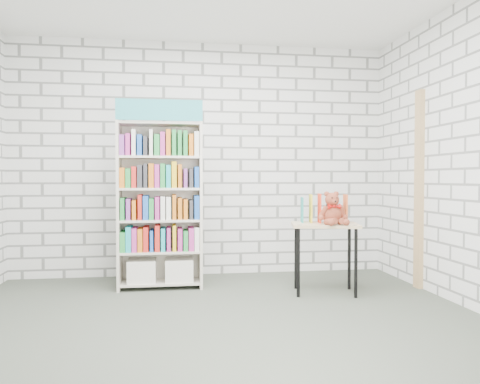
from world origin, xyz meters
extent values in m
plane|color=#40463B|center=(0.00, 0.00, 0.00)|extent=(4.50, 4.50, 0.00)
cube|color=silver|center=(0.00, 2.00, 1.40)|extent=(4.50, 0.02, 2.80)
cube|color=silver|center=(0.00, -2.00, 1.40)|extent=(4.50, 0.02, 2.80)
cube|color=silver|center=(2.25, 0.00, 1.40)|extent=(0.02, 4.00, 2.80)
cube|color=beige|center=(-0.92, 1.35, 0.88)|extent=(0.03, 0.34, 1.76)
cube|color=beige|center=(-0.07, 1.35, 0.88)|extent=(0.03, 0.34, 1.76)
cube|color=beige|center=(-0.49, 1.51, 0.88)|extent=(0.88, 0.02, 1.76)
cube|color=teal|center=(-0.49, 1.19, 1.87)|extent=(0.88, 0.02, 0.22)
cube|color=beige|center=(-0.49, 1.35, 0.06)|extent=(0.82, 0.32, 0.02)
cube|color=beige|center=(-0.49, 1.35, 0.39)|extent=(0.82, 0.32, 0.02)
cube|color=beige|center=(-0.49, 1.35, 0.72)|extent=(0.82, 0.32, 0.02)
cube|color=beige|center=(-0.49, 1.35, 1.06)|extent=(0.82, 0.32, 0.02)
cube|color=beige|center=(-0.49, 1.35, 1.39)|extent=(0.82, 0.32, 0.02)
cube|color=beige|center=(-0.49, 1.35, 1.74)|extent=(0.82, 0.32, 0.02)
cube|color=silver|center=(-0.69, 1.35, 0.19)|extent=(0.29, 0.28, 0.23)
cube|color=silver|center=(-0.30, 1.35, 0.19)|extent=(0.29, 0.28, 0.23)
cube|color=purple|center=(-0.49, 1.34, 0.52)|extent=(0.82, 0.28, 0.23)
cube|color=#333338|center=(-0.49, 1.34, 0.85)|extent=(0.82, 0.28, 0.23)
cube|color=red|center=(-0.49, 1.34, 1.19)|extent=(0.82, 0.28, 0.23)
cube|color=yellow|center=(-0.49, 1.34, 1.52)|extent=(0.82, 0.28, 0.23)
cube|color=tan|center=(1.16, 0.87, 0.70)|extent=(0.74, 0.58, 0.03)
cylinder|color=black|center=(0.86, 0.75, 0.34)|extent=(0.03, 0.03, 0.68)
cylinder|color=black|center=(0.92, 1.10, 0.34)|extent=(0.03, 0.03, 0.68)
cylinder|color=black|center=(1.40, 0.65, 0.34)|extent=(0.03, 0.03, 0.68)
cylinder|color=black|center=(1.47, 0.99, 0.34)|extent=(0.03, 0.03, 0.68)
cylinder|color=black|center=(0.87, 0.76, 0.71)|extent=(0.04, 0.04, 0.01)
cylinder|color=black|center=(1.39, 0.66, 0.71)|extent=(0.04, 0.04, 0.01)
cube|color=teal|center=(0.97, 1.02, 0.85)|extent=(0.05, 0.20, 0.27)
cube|color=yellow|center=(1.05, 1.01, 0.85)|extent=(0.05, 0.20, 0.27)
cube|color=#FF391B|center=(1.14, 0.99, 0.85)|extent=(0.05, 0.20, 0.27)
cube|color=black|center=(1.23, 0.97, 0.85)|extent=(0.05, 0.20, 0.27)
cube|color=silver|center=(1.32, 0.95, 0.85)|extent=(0.05, 0.20, 0.27)
cube|color=#D65725|center=(1.40, 0.93, 0.85)|extent=(0.05, 0.20, 0.27)
ellipsoid|color=maroon|center=(1.20, 0.78, 0.81)|extent=(0.20, 0.17, 0.20)
sphere|color=maroon|center=(1.20, 0.78, 0.96)|extent=(0.14, 0.14, 0.14)
sphere|color=maroon|center=(1.15, 0.79, 1.01)|extent=(0.05, 0.05, 0.05)
sphere|color=maroon|center=(1.25, 0.80, 1.01)|extent=(0.05, 0.05, 0.05)
sphere|color=maroon|center=(1.21, 0.72, 0.94)|extent=(0.06, 0.06, 0.06)
sphere|color=black|center=(1.18, 0.72, 0.98)|extent=(0.02, 0.02, 0.02)
sphere|color=black|center=(1.23, 0.72, 0.98)|extent=(0.02, 0.02, 0.02)
sphere|color=black|center=(1.21, 0.70, 0.94)|extent=(0.02, 0.02, 0.02)
cylinder|color=maroon|center=(1.11, 0.76, 0.84)|extent=(0.10, 0.08, 0.14)
cylinder|color=maroon|center=(1.30, 0.77, 0.84)|extent=(0.10, 0.08, 0.14)
sphere|color=maroon|center=(1.08, 0.74, 0.78)|extent=(0.06, 0.06, 0.06)
sphere|color=maroon|center=(1.33, 0.76, 0.78)|extent=(0.06, 0.06, 0.06)
cylinder|color=maroon|center=(1.16, 0.68, 0.75)|extent=(0.11, 0.16, 0.08)
cylinder|color=maroon|center=(1.27, 0.69, 0.75)|extent=(0.09, 0.16, 0.08)
sphere|color=maroon|center=(1.14, 0.61, 0.74)|extent=(0.07, 0.07, 0.07)
sphere|color=maroon|center=(1.30, 0.63, 0.74)|extent=(0.07, 0.07, 0.07)
cone|color=#AE0E0A|center=(1.18, 0.72, 0.89)|extent=(0.06, 0.06, 0.05)
cone|color=#AE0E0A|center=(1.24, 0.73, 0.89)|extent=(0.06, 0.06, 0.05)
sphere|color=#AE0E0A|center=(1.21, 0.72, 0.89)|extent=(0.03, 0.03, 0.03)
cube|color=tan|center=(2.23, 0.95, 1.05)|extent=(0.05, 0.12, 2.10)
camera|label=1|loc=(-0.37, -3.68, 1.16)|focal=35.00mm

